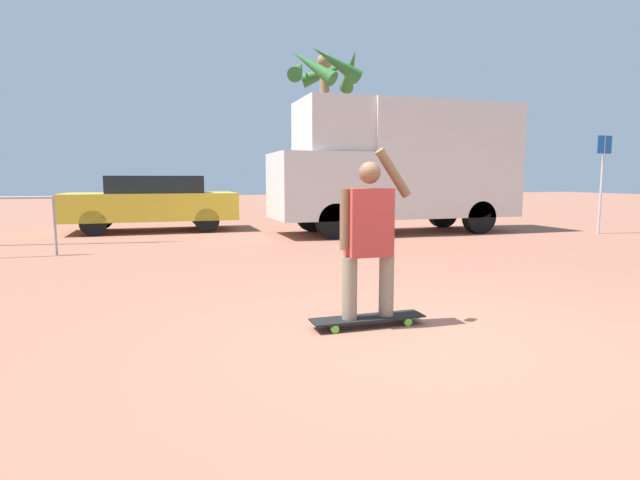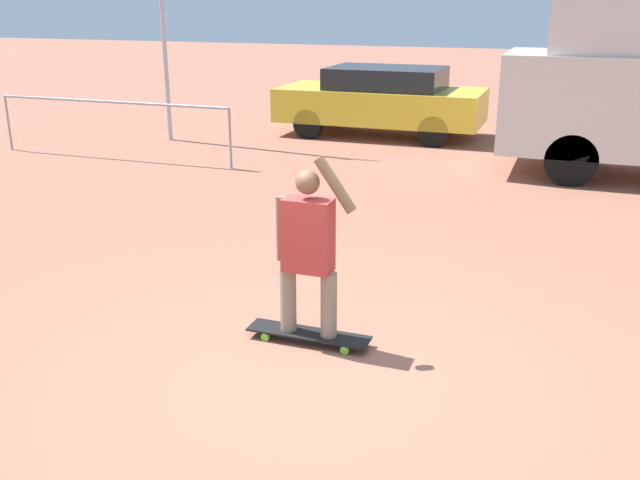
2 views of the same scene
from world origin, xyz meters
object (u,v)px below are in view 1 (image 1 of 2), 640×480
(camper_van, at_px, (400,164))
(street_sign, at_px, (602,171))
(skateboard, at_px, (368,318))
(parked_car_yellow, at_px, (153,202))
(person_skateboarder, at_px, (369,232))
(palm_tree_near_van, at_px, (325,81))

(camper_van, xyz_separation_m, street_sign, (4.67, -1.83, -0.20))
(skateboard, bearing_deg, camper_van, 61.43)
(camper_van, bearing_deg, parked_car_yellow, 159.17)
(skateboard, relative_size, person_skateboarder, 0.69)
(skateboard, distance_m, camper_van, 8.66)
(palm_tree_near_van, bearing_deg, street_sign, -60.60)
(palm_tree_near_van, distance_m, street_sign, 10.00)
(palm_tree_near_van, bearing_deg, parked_car_yellow, -146.53)
(person_skateboarder, relative_size, palm_tree_near_van, 0.26)
(person_skateboarder, bearing_deg, camper_van, 61.42)
(skateboard, bearing_deg, street_sign, 32.83)
(skateboard, relative_size, parked_car_yellow, 0.25)
(person_skateboarder, height_order, camper_van, camper_van)
(camper_van, xyz_separation_m, palm_tree_near_van, (0.05, 6.37, 3.19))
(person_skateboarder, xyz_separation_m, camper_van, (4.06, 7.46, 0.87))
(person_skateboarder, distance_m, street_sign, 10.41)
(parked_car_yellow, height_order, palm_tree_near_van, palm_tree_near_van)
(camper_van, height_order, street_sign, camper_van)
(skateboard, xyz_separation_m, camper_van, (4.06, 7.46, 1.69))
(camper_van, distance_m, street_sign, 5.02)
(camper_van, relative_size, palm_tree_near_van, 1.03)
(skateboard, xyz_separation_m, street_sign, (8.73, 5.63, 1.49))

